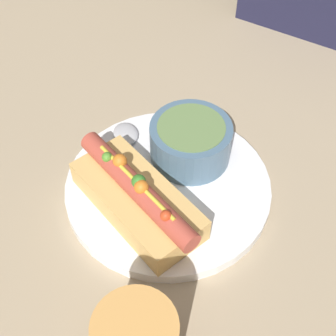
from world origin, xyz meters
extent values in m
plane|color=tan|center=(0.00, 0.00, 0.00)|extent=(4.00, 4.00, 0.00)
cylinder|color=white|center=(0.00, 0.00, 0.01)|extent=(0.26, 0.26, 0.02)
cube|color=#DBAD60|center=(-0.01, -0.05, 0.03)|extent=(0.19, 0.13, 0.03)
cylinder|color=#B24738|center=(-0.01, -0.05, 0.06)|extent=(0.19, 0.09, 0.02)
sphere|color=orange|center=(0.00, -0.06, 0.07)|extent=(0.02, 0.02, 0.02)
sphere|color=#387A28|center=(-0.01, -0.05, 0.07)|extent=(0.02, 0.02, 0.02)
sphere|color=#C63F1E|center=(0.04, -0.07, 0.07)|extent=(0.01, 0.01, 0.01)
sphere|color=#518C2D|center=(-0.06, -0.04, 0.07)|extent=(0.01, 0.01, 0.01)
sphere|color=orange|center=(-0.04, -0.04, 0.07)|extent=(0.02, 0.02, 0.02)
cylinder|color=gold|center=(-0.01, -0.05, 0.07)|extent=(0.13, 0.05, 0.01)
cylinder|color=slate|center=(0.00, 0.05, 0.04)|extent=(0.10, 0.10, 0.05)
cylinder|color=#66844C|center=(0.00, 0.05, 0.06)|extent=(0.09, 0.09, 0.01)
cube|color=#B7B7BC|center=(-0.04, -0.01, 0.02)|extent=(0.08, 0.07, 0.00)
ellipsoid|color=#B7B7BC|center=(-0.09, 0.04, 0.02)|extent=(0.05, 0.05, 0.01)
camera|label=1|loc=(0.19, -0.31, 0.48)|focal=50.00mm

